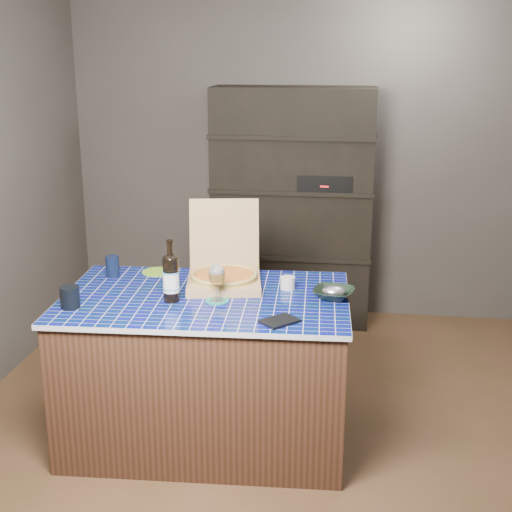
% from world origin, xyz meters
% --- Properties ---
extents(room, '(3.50, 3.50, 3.50)m').
position_xyz_m(room, '(0.00, 0.00, 1.25)').
color(room, brown).
rests_on(room, ground).
extents(shelving_unit, '(1.20, 0.41, 1.80)m').
position_xyz_m(shelving_unit, '(0.00, 1.53, 0.90)').
color(shelving_unit, black).
rests_on(shelving_unit, floor).
extents(kitchen_island, '(1.55, 1.03, 0.82)m').
position_xyz_m(kitchen_island, '(-0.28, -0.31, 0.41)').
color(kitchen_island, '#4A291D').
rests_on(kitchen_island, floor).
extents(pizza_box, '(0.47, 0.54, 0.43)m').
position_xyz_m(pizza_box, '(-0.22, -0.11, 0.88)').
color(pizza_box, tan).
rests_on(pizza_box, kitchen_island).
extents(mead_bottle, '(0.09, 0.09, 0.33)m').
position_xyz_m(mead_bottle, '(-0.44, -0.41, 0.95)').
color(mead_bottle, black).
rests_on(mead_bottle, kitchen_island).
extents(teal_trivet, '(0.12, 0.12, 0.01)m').
position_xyz_m(teal_trivet, '(-0.20, -0.38, 0.83)').
color(teal_trivet, '#167674').
rests_on(teal_trivet, kitchen_island).
extents(wine_glass, '(0.09, 0.09, 0.20)m').
position_xyz_m(wine_glass, '(-0.20, -0.38, 0.96)').
color(wine_glass, white).
rests_on(wine_glass, teal_trivet).
extents(tumbler, '(0.10, 0.10, 0.11)m').
position_xyz_m(tumbler, '(-0.91, -0.57, 0.88)').
color(tumbler, black).
rests_on(tumbler, kitchen_island).
extents(dvd_case, '(0.21, 0.21, 0.01)m').
position_xyz_m(dvd_case, '(0.15, -0.62, 0.83)').
color(dvd_case, black).
rests_on(dvd_case, kitchen_island).
extents(bowl, '(0.25, 0.25, 0.05)m').
position_xyz_m(bowl, '(0.39, -0.25, 0.85)').
color(bowl, black).
rests_on(bowl, kitchen_island).
extents(foil_contents, '(0.12, 0.10, 0.06)m').
position_xyz_m(foil_contents, '(0.39, -0.25, 0.86)').
color(foil_contents, silver).
rests_on(foil_contents, bowl).
extents(white_jar, '(0.08, 0.08, 0.07)m').
position_xyz_m(white_jar, '(0.13, -0.13, 0.86)').
color(white_jar, silver).
rests_on(white_jar, kitchen_island).
extents(navy_cup, '(0.08, 0.08, 0.12)m').
position_xyz_m(navy_cup, '(-0.87, -0.06, 0.88)').
color(navy_cup, black).
rests_on(navy_cup, kitchen_island).
extents(green_trivet, '(0.18, 0.18, 0.01)m').
position_xyz_m(green_trivet, '(-0.64, 0.05, 0.83)').
color(green_trivet, '#6CA222').
rests_on(green_trivet, kitchen_island).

